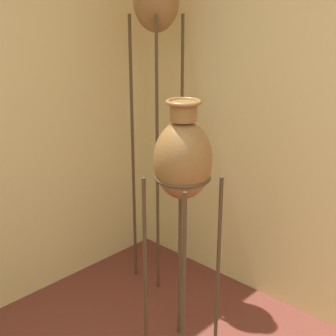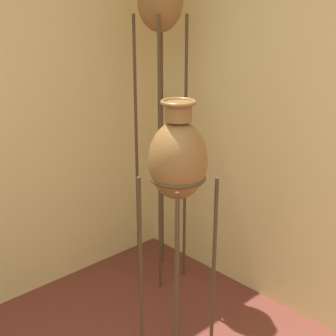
% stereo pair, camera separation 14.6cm
% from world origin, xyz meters
% --- Properties ---
extents(vase_stand_tall, '(0.28, 0.28, 2.17)m').
position_xyz_m(vase_stand_tall, '(1.87, 1.74, 1.82)').
color(vase_stand_tall, '#473823').
rests_on(vase_stand_tall, ground_plane).
extents(vase_stand_medium, '(0.29, 0.29, 1.44)m').
position_xyz_m(vase_stand_medium, '(1.37, 1.07, 1.13)').
color(vase_stand_medium, '#473823').
rests_on(vase_stand_medium, ground_plane).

